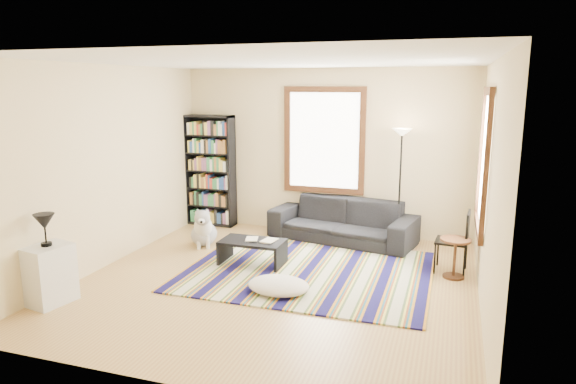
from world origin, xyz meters
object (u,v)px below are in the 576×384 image
(sofa, at_px, (342,220))
(white_cabinet, at_px, (49,275))
(bookshelf, at_px, (210,171))
(side_table, at_px, (455,258))
(coffee_table, at_px, (253,253))
(folding_chair, at_px, (452,241))
(floor_cushion, at_px, (279,285))
(dog, at_px, (204,227))
(floor_lamp, at_px, (400,188))

(sofa, bearing_deg, white_cabinet, -117.23)
(bookshelf, xyz_separation_m, white_cabinet, (-0.22, -3.76, -0.65))
(sofa, distance_m, side_table, 2.12)
(coffee_table, xyz_separation_m, folding_chair, (2.69, 0.59, 0.25))
(floor_cushion, distance_m, white_cabinet, 2.70)
(sofa, height_order, side_table, sofa)
(white_cabinet, relative_size, dog, 1.12)
(side_table, height_order, folding_chair, folding_chair)
(floor_lamp, distance_m, dog, 3.17)
(side_table, bearing_deg, white_cabinet, -152.78)
(sofa, bearing_deg, dog, -144.54)
(sofa, xyz_separation_m, coffee_table, (-0.97, -1.53, -0.16))
(sofa, bearing_deg, coffee_table, -111.53)
(bookshelf, height_order, folding_chair, bookshelf)
(floor_cushion, distance_m, dog, 2.29)
(sofa, distance_m, coffee_table, 1.82)
(floor_lamp, distance_m, white_cabinet, 5.13)
(coffee_table, height_order, floor_lamp, floor_lamp)
(floor_lamp, xyz_separation_m, folding_chair, (0.83, -1.04, -0.50))
(floor_cushion, height_order, folding_chair, folding_chair)
(bookshelf, height_order, side_table, bookshelf)
(sofa, height_order, bookshelf, bookshelf)
(side_table, bearing_deg, floor_lamp, 124.64)
(bookshelf, xyz_separation_m, floor_lamp, (3.40, -0.17, -0.07))
(floor_lamp, relative_size, side_table, 3.44)
(sofa, xyz_separation_m, dog, (-2.05, -0.94, -0.03))
(floor_cushion, height_order, floor_lamp, floor_lamp)
(folding_chair, bearing_deg, floor_lamp, 133.17)
(floor_lamp, bearing_deg, coffee_table, -138.71)
(folding_chair, distance_m, dog, 3.76)
(white_cabinet, xyz_separation_m, dog, (0.69, 2.55, -0.04))
(white_cabinet, bearing_deg, sofa, 63.05)
(floor_lamp, xyz_separation_m, dog, (-2.93, -1.04, -0.62))
(coffee_table, xyz_separation_m, side_table, (2.74, 0.36, 0.09))
(coffee_table, bearing_deg, white_cabinet, -132.02)
(floor_lamp, bearing_deg, floor_cushion, -115.22)
(bookshelf, distance_m, coffee_table, 2.51)
(side_table, xyz_separation_m, dog, (-3.81, 0.24, 0.04))
(floor_cushion, xyz_separation_m, dog, (-1.76, 1.45, 0.21))
(coffee_table, bearing_deg, folding_chair, 12.47)
(coffee_table, bearing_deg, dog, 150.96)
(coffee_table, xyz_separation_m, floor_lamp, (1.86, 1.63, 0.75))
(floor_cushion, relative_size, white_cabinet, 1.11)
(bookshelf, height_order, floor_cushion, bookshelf)
(bookshelf, relative_size, dog, 3.21)
(sofa, xyz_separation_m, white_cabinet, (-2.73, -3.49, 0.01))
(coffee_table, relative_size, floor_lamp, 0.48)
(sofa, relative_size, bookshelf, 1.18)
(white_cabinet, bearing_deg, dog, 86.05)
(floor_cushion, bearing_deg, folding_chair, 35.91)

